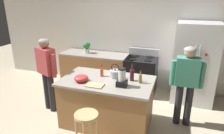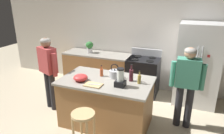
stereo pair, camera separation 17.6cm
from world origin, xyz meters
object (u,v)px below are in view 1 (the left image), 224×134
(cutting_board, at_px, (95,85))
(potted_plant, at_px, (87,47))
(chef_knife, at_px, (96,85))
(person_by_sink_right, at_px, (186,79))
(stove_range, at_px, (141,75))
(blender_appliance, at_px, (122,79))
(refrigerator, at_px, (195,64))
(person_by_island_left, at_px, (47,68))
(bottle_cooking_sauce, at_px, (102,72))
(kitchen_island, at_px, (107,102))
(bottle_wine, at_px, (132,75))
(mixing_bowl, at_px, (81,78))
(bottle_vinegar, at_px, (140,78))
(bar_stool, at_px, (87,123))
(tea_kettle, at_px, (115,74))

(cutting_board, bearing_deg, potted_plant, 118.81)
(chef_knife, bearing_deg, person_by_sink_right, 13.05)
(stove_range, bearing_deg, blender_appliance, -90.59)
(refrigerator, distance_m, person_by_sink_right, 1.08)
(person_by_island_left, height_order, bottle_cooking_sauce, person_by_island_left)
(kitchen_island, xyz_separation_m, bottle_wine, (0.44, 0.12, 0.57))
(mixing_bowl, bearing_deg, stove_range, 66.10)
(bottle_vinegar, bearing_deg, person_by_sink_right, 25.74)
(bar_stool, distance_m, tea_kettle, 1.11)
(stove_range, xyz_separation_m, blender_appliance, (-0.02, -1.69, 0.58))
(bar_stool, bearing_deg, tea_kettle, 83.03)
(person_by_island_left, bearing_deg, bar_stool, -35.33)
(stove_range, height_order, person_by_island_left, person_by_island_left)
(stove_range, xyz_separation_m, bar_stool, (-0.36, -2.37, 0.08))
(refrigerator, distance_m, bottle_vinegar, 1.73)
(potted_plant, xyz_separation_m, cutting_board, (1.02, -1.85, -0.16))
(person_by_sink_right, height_order, chef_knife, person_by_sink_right)
(blender_appliance, distance_m, tea_kettle, 0.40)
(bottle_vinegar, bearing_deg, potted_plant, 139.32)
(refrigerator, distance_m, bottle_wine, 1.78)
(kitchen_island, relative_size, blender_appliance, 5.19)
(bottle_cooking_sauce, bearing_deg, tea_kettle, 4.38)
(potted_plant, xyz_separation_m, mixing_bowl, (0.71, -1.74, -0.11))
(potted_plant, height_order, tea_kettle, potted_plant)
(potted_plant, xyz_separation_m, bottle_vinegar, (1.73, -1.48, -0.09))
(bottle_cooking_sauce, height_order, chef_knife, bottle_cooking_sauce)
(refrigerator, height_order, blender_appliance, refrigerator)
(mixing_bowl, bearing_deg, blender_appliance, 2.41)
(person_by_sink_right, bearing_deg, bar_stool, -137.15)
(bottle_cooking_sauce, xyz_separation_m, bottle_vinegar, (0.75, -0.08, 0.01))
(refrigerator, height_order, bottle_wine, refrigerator)
(refrigerator, xyz_separation_m, mixing_bowl, (-1.97, -1.69, 0.05))
(person_by_sink_right, relative_size, blender_appliance, 4.78)
(bottle_vinegar, relative_size, chef_knife, 1.07)
(refrigerator, xyz_separation_m, tea_kettle, (-1.45, -1.33, 0.07))
(stove_range, distance_m, mixing_bowl, 1.95)
(cutting_board, bearing_deg, mixing_bowl, 160.77)
(stove_range, bearing_deg, cutting_board, -104.09)
(refrigerator, height_order, tea_kettle, refrigerator)
(stove_range, distance_m, chef_knife, 1.93)
(kitchen_island, distance_m, bar_stool, 0.85)
(bottle_cooking_sauce, height_order, bottle_vinegar, bottle_vinegar)
(kitchen_island, distance_m, mixing_bowl, 0.69)
(kitchen_island, height_order, cutting_board, cutting_board)
(potted_plant, distance_m, bottle_cooking_sauce, 1.71)
(person_by_island_left, distance_m, bar_stool, 1.68)
(stove_range, distance_m, tea_kettle, 1.48)
(bar_stool, relative_size, tea_kettle, 2.56)
(blender_appliance, xyz_separation_m, bottle_vinegar, (0.27, 0.23, -0.05))
(bottle_wine, relative_size, tea_kettle, 1.15)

